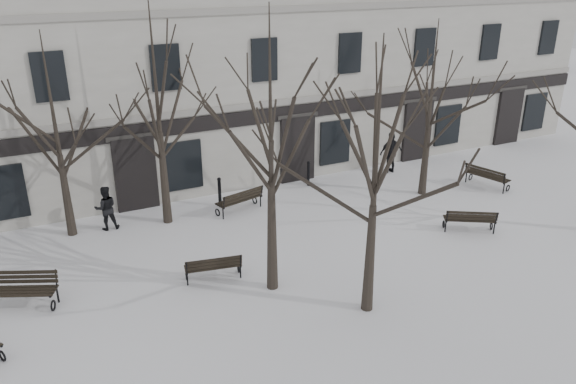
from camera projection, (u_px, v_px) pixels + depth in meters
ground at (314, 283)px, 16.97m from camera, size 100.00×100.00×0.00m
building at (180, 44)px, 25.62m from camera, size 40.40×10.20×11.40m
tree_1 at (271, 123)px, 14.85m from camera, size 5.68×5.68×8.12m
tree_2 at (377, 149)px, 13.97m from camera, size 5.25×5.25×7.51m
tree_4 at (53, 113)px, 18.36m from camera, size 4.96×4.96×7.08m
tree_5 at (156, 84)px, 19.03m from camera, size 5.79×5.79×8.27m
tree_6 at (432, 89)px, 21.89m from camera, size 4.95×4.95×7.07m
bench_1 at (213, 266)px, 17.00m from camera, size 1.78×0.92×0.86m
bench_2 at (470, 219)px, 20.05m from camera, size 1.84×1.47×0.90m
bench_3 at (20, 289)px, 15.68m from camera, size 2.09×1.47×1.01m
bench_4 at (240, 199)px, 21.64m from camera, size 1.99×1.14×0.95m
bench_5 at (487, 176)px, 24.03m from camera, size 1.15×1.97×0.94m
bollard_a at (220, 191)px, 22.13m from camera, size 0.15×0.15×1.21m
bollard_b at (308, 173)px, 24.17m from camera, size 0.14×0.14×1.11m
pedestrian_b at (109, 229)px, 20.45m from camera, size 0.83×0.67×1.65m
pedestrian_c at (390, 172)px, 25.95m from camera, size 1.16×0.57×1.91m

